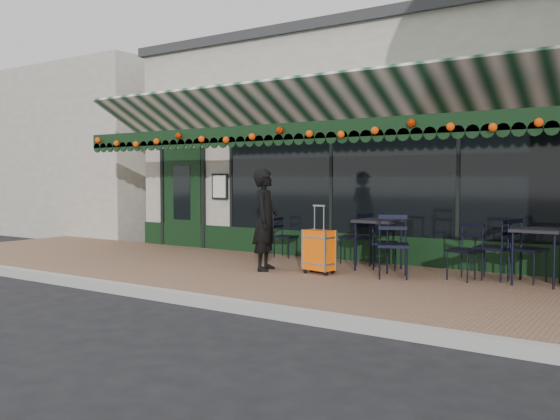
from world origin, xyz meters
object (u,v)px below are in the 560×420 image
Objects in this scene: chair_b_left at (356,238)px; woman at (266,220)px; chair_a_front at (465,251)px; suitcase at (319,251)px; chair_solo at (286,237)px; cafe_table_b at (379,225)px; cafe_table_a at (537,234)px; chair_b_right at (385,244)px; chair_b_front at (393,246)px; chair_a_right at (528,250)px; chair_a_left at (492,249)px.

woman is at bearing -15.02° from chair_b_left.
chair_b_left is at bearing -177.65° from chair_a_front.
suitcase reaches higher than chair_solo.
chair_b_left reaches higher than cafe_table_b.
cafe_table_a is at bearing 98.65° from chair_b_left.
suitcase reaches higher than chair_b_left.
chair_b_left is 1.53m from chair_solo.
chair_b_left is 1.19× the size of chair_solo.
woman reaches higher than cafe_table_b.
cafe_table_b is 0.36m from chair_b_right.
chair_b_left reaches higher than chair_b_right.
chair_b_right is at bearing -72.09° from woman.
chair_b_front is at bearing -96.30° from woman.
chair_b_right is (-2.40, 0.15, -0.29)m from cafe_table_a.
cafe_table_b is (0.63, 0.88, 0.39)m from suitcase.
cafe_table_b is 2.24m from chair_solo.
chair_b_right is (1.59, 1.20, -0.40)m from woman.
suitcase is 1.39× the size of chair_solo.
chair_solo is (-3.64, 0.68, -0.04)m from chair_a_front.
cafe_table_b is at bearing 64.82° from suitcase.
chair_b_front is (0.51, -0.59, -0.27)m from cafe_table_b.
chair_a_right is at bearing -91.65° from woman.
chair_b_left is at bearing 99.96° from chair_a_right.
woman reaches higher than suitcase.
woman is 2.13m from chair_b_front.
chair_a_left is 3.99m from chair_solo.
woman is at bearing -145.76° from cafe_table_b.
cafe_table_a is 0.93× the size of chair_a_front.
chair_a_front is 1.48m from chair_b_right.
chair_b_left is (-0.63, 0.43, -0.29)m from cafe_table_b.
suitcase is 1.15m from cafe_table_b.
cafe_table_a is 0.93× the size of chair_b_right.
suitcase is 1.23m from chair_b_right.
chair_a_right is 0.96× the size of chair_b_front.
chair_a_left is 1.77m from chair_b_right.
chair_solo is at bearing 174.07° from cafe_table_a.
suitcase is 1.26× the size of chair_b_right.
chair_a_left is (1.81, 0.09, -0.29)m from cafe_table_b.
chair_a_front is at bearing 28.24° from suitcase.
chair_a_right is 1.20× the size of chair_solo.
chair_b_right reaches higher than cafe_table_b.
chair_solo is (-3.97, 0.39, -0.08)m from chair_a_left.
cafe_table_b is 2.32m from chair_a_right.
woman reaches higher than chair_b_right.
cafe_table_a is 1.03× the size of chair_solo.
chair_solo is at bearing -75.03° from chair_b_left.
chair_b_front reaches higher than chair_a_right.
chair_b_front is (-1.79, -0.74, 0.02)m from chair_a_right.
suitcase is 2.63m from chair_a_left.
chair_solo is at bearing 167.47° from cafe_table_b.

